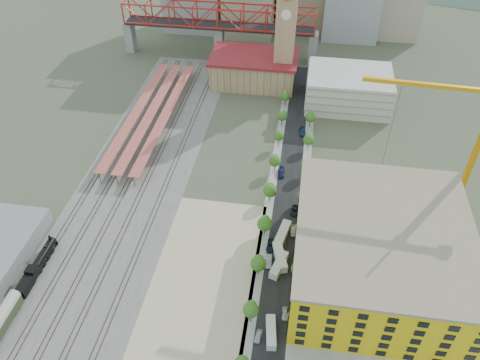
% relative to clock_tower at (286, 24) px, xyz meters
% --- Properties ---
extents(ground, '(400.00, 400.00, 0.00)m').
position_rel_clock_tower_xyz_m(ground, '(-8.00, -79.99, -28.70)').
color(ground, '#474C38').
rests_on(ground, ground).
extents(ballast_strip, '(36.00, 165.00, 0.06)m').
position_rel_clock_tower_xyz_m(ballast_strip, '(-44.00, -62.49, -28.67)').
color(ballast_strip, '#605E59').
rests_on(ballast_strip, ground).
extents(dirt_lot, '(28.00, 67.00, 0.06)m').
position_rel_clock_tower_xyz_m(dirt_lot, '(-12.00, -111.49, -28.67)').
color(dirt_lot, tan).
rests_on(dirt_lot, ground).
extents(street_asphalt, '(12.00, 170.00, 0.06)m').
position_rel_clock_tower_xyz_m(street_asphalt, '(8.00, -64.99, -28.67)').
color(street_asphalt, black).
rests_on(street_asphalt, ground).
extents(sidewalk_west, '(3.00, 170.00, 0.04)m').
position_rel_clock_tower_xyz_m(sidewalk_west, '(2.50, -64.99, -28.68)').
color(sidewalk_west, gray).
rests_on(sidewalk_west, ground).
extents(sidewalk_east, '(3.00, 170.00, 0.04)m').
position_rel_clock_tower_xyz_m(sidewalk_east, '(13.50, -64.99, -28.68)').
color(sidewalk_east, gray).
rests_on(sidewalk_east, ground).
extents(construction_pad, '(50.00, 90.00, 0.06)m').
position_rel_clock_tower_xyz_m(construction_pad, '(37.00, -99.99, -28.67)').
color(construction_pad, gray).
rests_on(construction_pad, ground).
extents(rail_tracks, '(26.56, 160.00, 0.18)m').
position_rel_clock_tower_xyz_m(rail_tracks, '(-45.80, -62.49, -28.55)').
color(rail_tracks, '#382B23').
rests_on(rail_tracks, ground).
extents(platform_canopies, '(16.00, 80.00, 4.12)m').
position_rel_clock_tower_xyz_m(platform_canopies, '(-49.00, -34.99, -24.70)').
color(platform_canopies, '#BE6449').
rests_on(platform_canopies, ground).
extents(station_hall, '(38.00, 24.00, 13.10)m').
position_rel_clock_tower_xyz_m(station_hall, '(-13.00, 2.01, -22.03)').
color(station_hall, tan).
rests_on(station_hall, ground).
extents(clock_tower, '(12.00, 12.00, 52.00)m').
position_rel_clock_tower_xyz_m(clock_tower, '(0.00, 0.00, 0.00)').
color(clock_tower, tan).
rests_on(clock_tower, ground).
extents(parking_garage, '(34.00, 26.00, 14.00)m').
position_rel_clock_tower_xyz_m(parking_garage, '(28.00, -9.99, -21.70)').
color(parking_garage, silver).
rests_on(parking_garage, ground).
extents(truss_bridge, '(94.00, 9.60, 25.60)m').
position_rel_clock_tower_xyz_m(truss_bridge, '(-33.00, 25.01, -9.83)').
color(truss_bridge, gray).
rests_on(truss_bridge, ground).
extents(construction_building, '(44.60, 50.60, 18.80)m').
position_rel_clock_tower_xyz_m(construction_building, '(34.00, -99.99, -19.29)').
color(construction_building, gold).
rests_on(construction_building, ground).
extents(street_trees, '(15.40, 124.40, 8.00)m').
position_rel_clock_tower_xyz_m(street_trees, '(8.00, -74.99, -28.70)').
color(street_trees, '#225E1C').
rests_on(street_trees, ground).
extents(distant_hills, '(647.00, 264.00, 227.00)m').
position_rel_clock_tower_xyz_m(distant_hills, '(37.28, 180.01, -108.23)').
color(distant_hills, '#4C6B59').
rests_on(distant_hills, ground).
extents(locomotive, '(2.71, 20.90, 5.22)m').
position_rel_clock_tower_xyz_m(locomotive, '(-58.00, -112.59, -26.75)').
color(locomotive, black).
rests_on(locomotive, ground).
extents(tower_crane, '(47.08, 4.46, 50.26)m').
position_rel_clock_tower_xyz_m(tower_crane, '(56.86, -70.87, 2.32)').
color(tower_crane, orange).
rests_on(tower_crane, ground).
extents(site_trailer_a, '(3.45, 8.96, 2.39)m').
position_rel_clock_tower_xyz_m(site_trailer_a, '(8.00, -123.08, -27.50)').
color(site_trailer_a, silver).
rests_on(site_trailer_a, ground).
extents(site_trailer_b, '(4.88, 9.49, 2.51)m').
position_rel_clock_tower_xyz_m(site_trailer_b, '(8.00, -101.98, -27.44)').
color(site_trailer_b, silver).
rests_on(site_trailer_b, ground).
extents(site_trailer_c, '(5.17, 10.08, 2.67)m').
position_rel_clock_tower_xyz_m(site_trailer_c, '(8.00, -99.13, -27.36)').
color(site_trailer_c, silver).
rests_on(site_trailer_c, ground).
extents(site_trailer_d, '(4.61, 10.18, 2.70)m').
position_rel_clock_tower_xyz_m(site_trailer_d, '(8.00, -90.18, -27.35)').
color(site_trailer_d, silver).
rests_on(site_trailer_d, ground).
extents(car_0, '(1.90, 3.94, 1.30)m').
position_rel_clock_tower_xyz_m(car_0, '(5.00, -124.33, -28.05)').
color(car_0, silver).
rests_on(car_0, ground).
extents(car_1, '(2.06, 4.93, 1.58)m').
position_rel_clock_tower_xyz_m(car_1, '(5.00, -100.66, -27.90)').
color(car_1, '#A6A6AC').
rests_on(car_1, ground).
extents(car_2, '(2.58, 5.17, 1.41)m').
position_rel_clock_tower_xyz_m(car_2, '(5.00, -94.69, -27.99)').
color(car_2, black).
rests_on(car_2, ground).
extents(car_3, '(2.50, 5.62, 1.60)m').
position_rel_clock_tower_xyz_m(car_3, '(5.00, -60.91, -27.89)').
color(car_3, navy).
rests_on(car_3, ground).
extents(car_4, '(1.75, 4.10, 1.38)m').
position_rel_clock_tower_xyz_m(car_4, '(11.00, -117.01, -28.01)').
color(car_4, silver).
rests_on(car_4, ground).
extents(car_5, '(1.85, 4.53, 1.46)m').
position_rel_clock_tower_xyz_m(car_5, '(11.00, -87.70, -27.97)').
color(car_5, '#A5A6AB').
rests_on(car_5, ground).
extents(car_6, '(2.94, 5.35, 1.42)m').
position_rel_clock_tower_xyz_m(car_6, '(11.00, -79.07, -27.99)').
color(car_6, black).
rests_on(car_6, ground).
extents(car_7, '(2.82, 5.71, 1.60)m').
position_rel_clock_tower_xyz_m(car_7, '(11.00, -35.15, -27.90)').
color(car_7, navy).
rests_on(car_7, ground).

